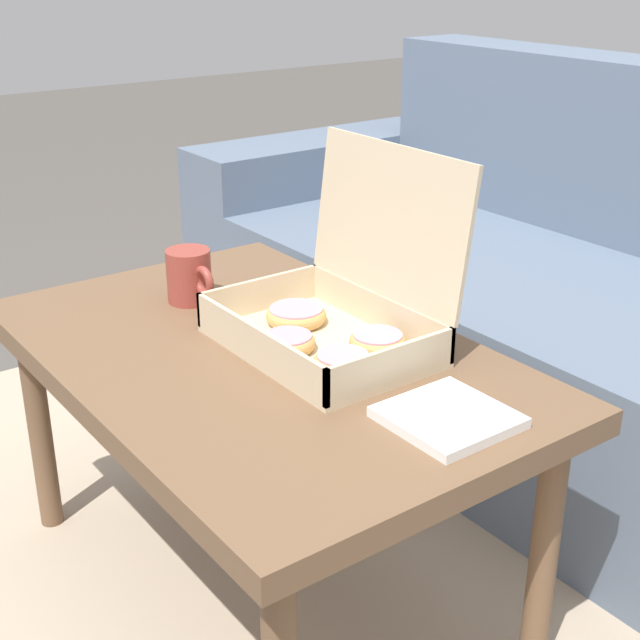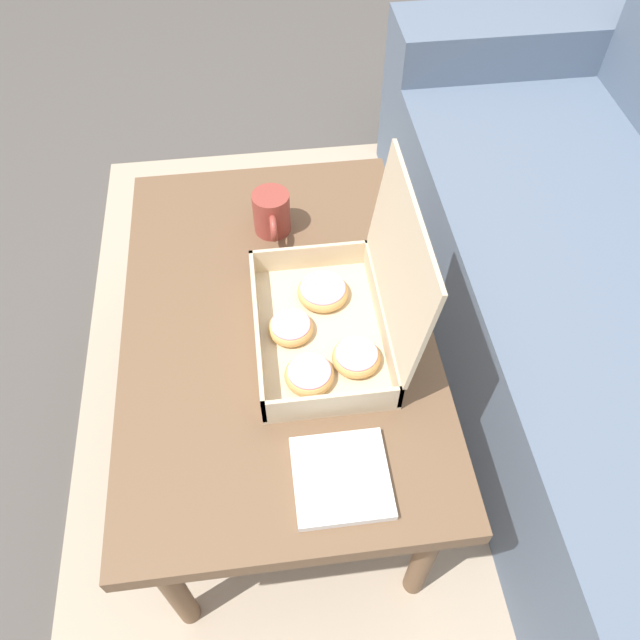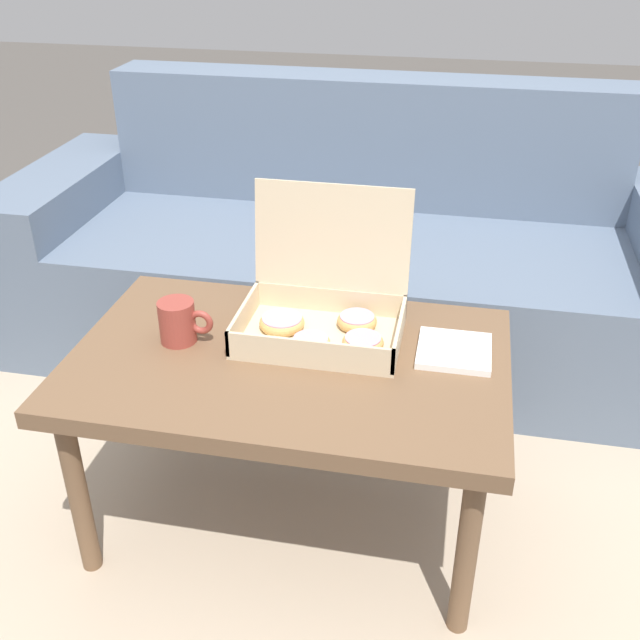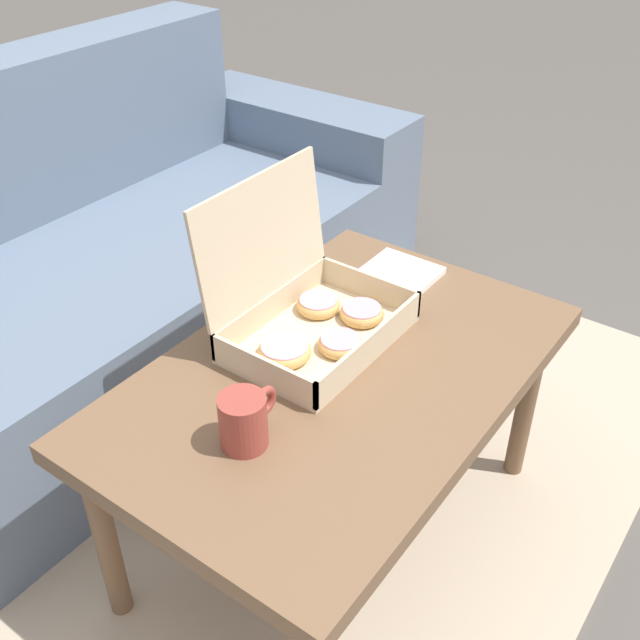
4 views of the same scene
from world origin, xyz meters
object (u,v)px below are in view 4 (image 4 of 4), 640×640
object	(u,v)px
coffee_table	(338,389)
pastry_box	(309,310)
couch	(60,300)
coffee_mug	(245,420)

from	to	relation	value
coffee_table	pastry_box	size ratio (longest dim) A/B	2.62
pastry_box	couch	bearing A→B (deg)	94.28
couch	coffee_mug	bearing A→B (deg)	-106.12
couch	coffee_table	distance (m)	0.90
couch	coffee_mug	world-z (taller)	couch
couch	pastry_box	xyz separation A→B (m)	(0.06, -0.78, 0.25)
coffee_table	pastry_box	distance (m)	0.17
couch	pastry_box	size ratio (longest dim) A/B	6.05
pastry_box	coffee_mug	bearing A→B (deg)	-162.45
pastry_box	coffee_mug	xyz separation A→B (m)	(-0.31, -0.10, -0.01)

